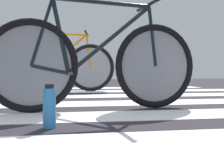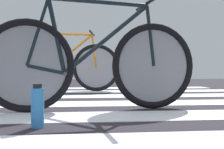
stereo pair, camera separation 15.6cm
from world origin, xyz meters
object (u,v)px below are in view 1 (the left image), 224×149
(cyclist_2_of_2, at_px, (36,48))
(water_bottle, at_px, (49,107))
(bicycle_1_of_2, at_px, (97,62))
(bicycle_2_of_2, at_px, (57,66))

(cyclist_2_of_2, xyz_separation_m, water_bottle, (0.36, -2.82, -0.54))
(bicycle_1_of_2, bearing_deg, bicycle_2_of_2, 93.13)
(bicycle_1_of_2, relative_size, bicycle_2_of_2, 1.00)
(bicycle_1_of_2, distance_m, cyclist_2_of_2, 2.30)
(bicycle_2_of_2, bearing_deg, bicycle_1_of_2, -71.20)
(bicycle_2_of_2, relative_size, cyclist_2_of_2, 1.71)
(bicycle_2_of_2, xyz_separation_m, water_bottle, (0.05, -2.78, -0.27))
(bicycle_1_of_2, relative_size, water_bottle, 7.02)
(bicycle_1_of_2, bearing_deg, cyclist_2_of_2, 100.54)
(bicycle_2_of_2, xyz_separation_m, cyclist_2_of_2, (-0.31, 0.05, 0.27))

